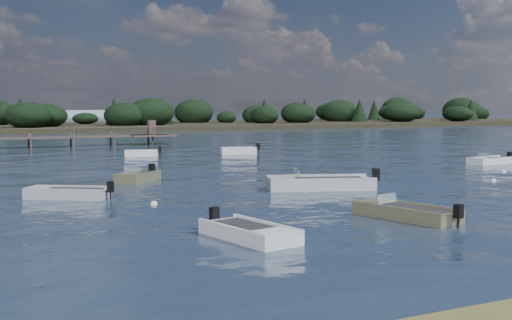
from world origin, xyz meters
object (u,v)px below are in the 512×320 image
tender_far_white (141,154)px  dinghy_extra_a (249,235)px  dinghy_mid_white_a (320,186)px  dinghy_near_olive (405,215)px  dinghy_mid_white_b (491,162)px  dinghy_extra_b (138,179)px  dinghy_mid_grey (68,195)px  tender_far_grey_b (239,152)px

tender_far_white → dinghy_extra_a: tender_far_white is taller
dinghy_mid_white_a → tender_far_white: 25.24m
dinghy_near_olive → dinghy_mid_white_b: 26.03m
dinghy_mid_white_b → dinghy_extra_b: 26.83m
dinghy_mid_grey → dinghy_mid_white_a: 12.63m
dinghy_extra_a → dinghy_extra_b: (1.06, 17.06, 0.03)m
dinghy_extra_b → tender_far_grey_b: bearing=50.0°
dinghy_near_olive → dinghy_extra_a: 7.13m
dinghy_near_olive → tender_far_white: (-0.75, 34.03, 0.01)m
dinghy_near_olive → dinghy_mid_white_a: bearing=79.7°
dinghy_near_olive → tender_far_white: size_ratio=1.44×
dinghy_mid_white_a → dinghy_mid_white_b: (19.20, 6.76, -0.04)m
tender_far_grey_b → dinghy_extra_b: bearing=-130.0°
dinghy_extra_b → dinghy_near_olive: bearing=-69.7°
dinghy_mid_white_a → dinghy_extra_a: dinghy_mid_white_a is taller
dinghy_mid_grey → tender_far_white: 24.85m
tender_far_grey_b → dinghy_extra_a: 36.73m
dinghy_extra_a → dinghy_extra_b: bearing=86.4°
dinghy_mid_white_a → dinghy_extra_a: (-8.69, -9.71, -0.04)m
dinghy_mid_white_b → dinghy_near_olive: bearing=-143.0°
dinghy_extra_a → dinghy_mid_white_a: bearing=48.2°
dinghy_mid_grey → tender_far_grey_b: (18.61, 21.45, 0.03)m
dinghy_mid_white_a → dinghy_near_olive: size_ratio=1.30×
tender_far_white → dinghy_extra_b: 18.55m
dinghy_extra_a → dinghy_mid_white_b: bearing=30.6°
tender_far_white → dinghy_mid_white_b: (21.55, -18.37, -0.01)m
dinghy_near_olive → dinghy_extra_b: bearing=110.3°
dinghy_near_olive → dinghy_extra_a: dinghy_near_olive is taller
dinghy_mid_grey → dinghy_extra_a: 12.67m
tender_far_grey_b → dinghy_extra_b: 21.54m
dinghy_mid_grey → dinghy_mid_white_a: (12.40, -2.41, 0.04)m
dinghy_mid_grey → tender_far_grey_b: bearing=49.1°
dinghy_mid_grey → dinghy_extra_b: 6.87m
dinghy_mid_white_b → dinghy_mid_grey: bearing=-172.2°
tender_far_grey_b → dinghy_mid_white_b: (12.98, -17.10, -0.03)m
tender_far_grey_b → dinghy_extra_b: tender_far_grey_b is taller
dinghy_near_olive → tender_far_grey_b: 33.67m
tender_far_grey_b → dinghy_extra_a: tender_far_grey_b is taller
dinghy_mid_white_b → dinghy_extra_b: (-26.82, 0.59, 0.02)m
dinghy_near_olive → dinghy_mid_grey: bearing=133.7°
dinghy_mid_white_a → dinghy_extra_b: (-7.63, 7.35, -0.02)m
dinghy_mid_grey → dinghy_near_olive: (10.79, -11.30, 0.00)m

